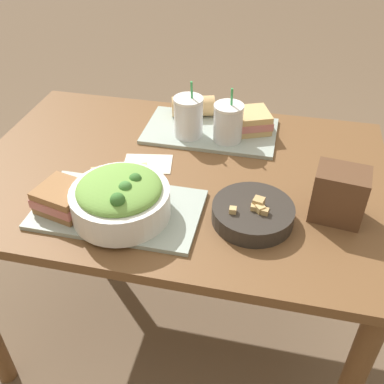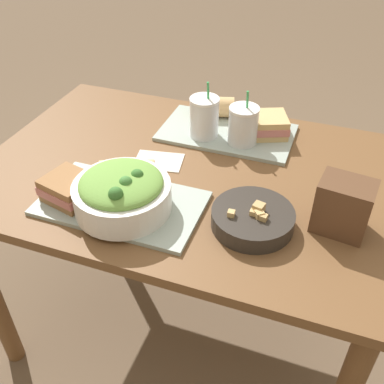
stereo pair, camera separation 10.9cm
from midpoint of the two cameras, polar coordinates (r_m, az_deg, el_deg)
name	(u,v)px [view 1 (the left image)]	position (r m, az deg, el deg)	size (l,w,h in m)	color
ground_plane	(182,322)	(1.83, -3.11, -16.22)	(12.00, 12.00, 0.00)	brown
dining_table	(179,199)	(1.38, -3.98, -0.93)	(1.21, 0.82, 0.73)	brown
tray_near	(118,209)	(1.19, -11.96, -2.26)	(0.43, 0.24, 0.01)	#99A89E
tray_far	(210,131)	(1.49, 0.25, 7.69)	(0.43, 0.24, 0.01)	#99A89E
salad_bowl	(120,197)	(1.13, -11.86, -0.79)	(0.25, 0.25, 0.12)	white
soup_bowl	(253,213)	(1.13, 5.00, -2.77)	(0.21, 0.21, 0.07)	#2D2823
sandwich_near	(63,198)	(1.20, -18.59, -0.84)	(0.15, 0.14, 0.06)	olive
baguette_near	(121,177)	(1.23, -11.50, 1.74)	(0.16, 0.12, 0.07)	tan
sandwich_far	(252,121)	(1.48, 5.47, 8.95)	(0.15, 0.15, 0.06)	tan
baguette_far	(194,106)	(1.56, -1.81, 10.78)	(0.16, 0.11, 0.07)	tan
drink_cup_dark	(188,118)	(1.43, -2.68, 9.30)	(0.09, 0.09, 0.19)	silver
drink_cup_red	(228,124)	(1.41, 2.36, 8.61)	(0.09, 0.09, 0.18)	silver
chip_bag	(339,194)	(1.15, 15.62, -0.41)	(0.14, 0.11, 0.14)	brown
napkin_folded	(148,164)	(1.35, -7.96, 3.48)	(0.16, 0.12, 0.00)	silver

